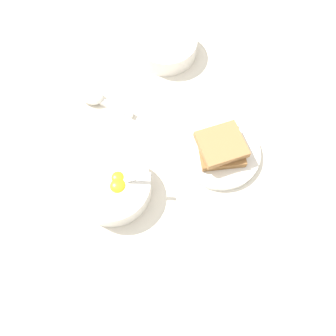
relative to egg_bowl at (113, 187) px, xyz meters
The scene contains 6 objects.
ground_plane 0.18m from the egg_bowl, ahead, with size 3.00×3.00×0.00m, color silver.
egg_bowl is the anchor object (origin of this frame).
toast_plate 0.24m from the egg_bowl, 24.47° to the right, with size 0.18×0.18×0.01m.
toast_sandwich 0.24m from the egg_bowl, 24.46° to the right, with size 0.13×0.13×0.03m.
soup_spoon 0.24m from the egg_bowl, 58.30° to the left, with size 0.07×0.14×0.03m.
congee_bowl 0.40m from the egg_bowl, 28.19° to the left, with size 0.16×0.16×0.05m.
Camera 1 is at (-0.27, -0.23, 0.66)m, focal length 35.00 mm.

